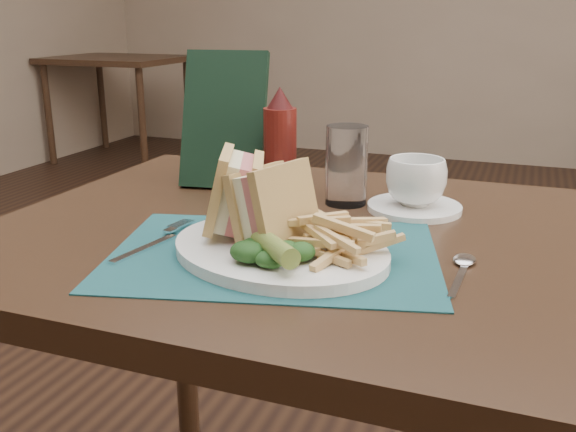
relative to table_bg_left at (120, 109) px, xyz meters
The scene contains 16 objects.
wall_back 2.69m from the table_bg_left, 18.62° to the left, with size 6.00×6.00×0.00m, color gray.
table_bg_left is the anchor object (origin of this frame).
placemat 4.15m from the table_bg_left, 52.22° to the right, with size 0.42×0.30×0.00m, color #174549.
plate 4.16m from the table_bg_left, 52.14° to the right, with size 0.30×0.24×0.01m, color white, non-canonical shape.
sandwich_half_a 4.10m from the table_bg_left, 53.04° to the right, with size 0.06×0.11×0.10m, color tan, non-canonical shape.
sandwich_half_b 4.14m from the table_bg_left, 52.38° to the right, with size 0.06×0.11×0.10m, color tan, non-canonical shape.
kale_garnish 4.22m from the table_bg_left, 52.55° to the right, with size 0.11×0.08×0.03m, color #143413, non-canonical shape.
pickle_spear 4.22m from the table_bg_left, 52.52° to the right, with size 0.03×0.03×0.12m, color #586F2A.
fries_pile 4.21m from the table_bg_left, 51.25° to the right, with size 0.18×0.20×0.05m, color tan, non-canonical shape.
fork 4.07m from the table_bg_left, 54.25° to the right, with size 0.03×0.17×0.01m, color silver, non-canonical shape.
spoon 4.29m from the table_bg_left, 49.57° to the right, with size 0.03×0.15×0.01m, color silver, non-canonical shape.
saucer 4.04m from the table_bg_left, 48.36° to the right, with size 0.15×0.15×0.01m, color white.
coffee_cup 4.04m from the table_bg_left, 48.36° to the right, with size 0.10×0.10×0.08m, color white.
drinking_glass 3.97m from the table_bg_left, 49.61° to the right, with size 0.07×0.07×0.13m, color white.
ketchup_bottle 3.88m from the table_bg_left, 50.85° to the right, with size 0.06×0.06×0.19m, color #55130E, non-canonical shape.
check_presenter 3.79m from the table_bg_left, 52.00° to the right, with size 0.15×0.02×0.25m, color black.
Camera 1 is at (0.31, -1.35, 1.05)m, focal length 40.00 mm.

